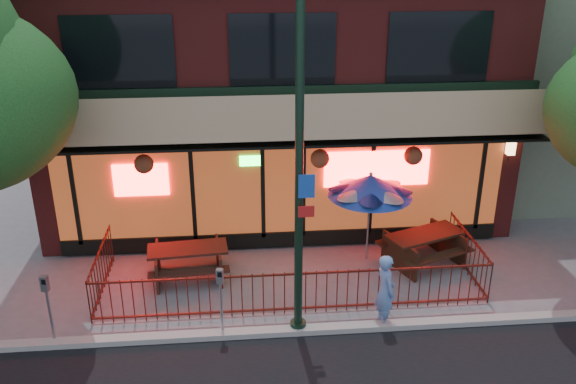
{
  "coord_description": "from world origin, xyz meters",
  "views": [
    {
      "loc": [
        -1.13,
        -10.61,
        7.35
      ],
      "look_at": [
        0.02,
        2.0,
        2.02
      ],
      "focal_mm": 38.0,
      "sensor_mm": 36.0,
      "label": 1
    }
  ],
  "objects_px": {
    "street_light": "(299,186)",
    "patio_umbrella": "(370,185)",
    "parking_meter_far": "(47,299)",
    "picnic_table_left": "(188,258)",
    "pedestrian": "(385,291)",
    "parking_meter_near": "(221,291)",
    "picnic_table_right": "(424,243)"
  },
  "relations": [
    {
      "from": "pedestrian",
      "to": "patio_umbrella",
      "type": "bearing_deg",
      "value": -16.83
    },
    {
      "from": "parking_meter_far",
      "to": "picnic_table_left",
      "type": "bearing_deg",
      "value": 42.79
    },
    {
      "from": "pedestrian",
      "to": "parking_meter_near",
      "type": "bearing_deg",
      "value": 78.94
    },
    {
      "from": "street_light",
      "to": "pedestrian",
      "type": "height_order",
      "value": "street_light"
    },
    {
      "from": "picnic_table_right",
      "to": "parking_meter_near",
      "type": "bearing_deg",
      "value": -153.03
    },
    {
      "from": "picnic_table_right",
      "to": "parking_meter_far",
      "type": "xyz_separation_m",
      "value": [
        -8.1,
        -2.46,
        0.49
      ]
    },
    {
      "from": "street_light",
      "to": "picnic_table_right",
      "type": "relative_size",
      "value": 3.09
    },
    {
      "from": "street_light",
      "to": "picnic_table_right",
      "type": "bearing_deg",
      "value": 36.61
    },
    {
      "from": "parking_meter_near",
      "to": "parking_meter_far",
      "type": "height_order",
      "value": "parking_meter_far"
    },
    {
      "from": "picnic_table_right",
      "to": "patio_umbrella",
      "type": "height_order",
      "value": "patio_umbrella"
    },
    {
      "from": "patio_umbrella",
      "to": "picnic_table_right",
      "type": "bearing_deg",
      "value": -14.39
    },
    {
      "from": "street_light",
      "to": "pedestrian",
      "type": "xyz_separation_m",
      "value": [
        1.76,
        0.05,
        -2.35
      ]
    },
    {
      "from": "patio_umbrella",
      "to": "parking_meter_far",
      "type": "distance_m",
      "value": 7.39
    },
    {
      "from": "street_light",
      "to": "picnic_table_right",
      "type": "distance_m",
      "value": 4.89
    },
    {
      "from": "street_light",
      "to": "patio_umbrella",
      "type": "height_order",
      "value": "street_light"
    },
    {
      "from": "street_light",
      "to": "pedestrian",
      "type": "distance_m",
      "value": 2.94
    },
    {
      "from": "picnic_table_left",
      "to": "parking_meter_far",
      "type": "relative_size",
      "value": 1.28
    },
    {
      "from": "picnic_table_left",
      "to": "patio_umbrella",
      "type": "distance_m",
      "value": 4.57
    },
    {
      "from": "picnic_table_left",
      "to": "patio_umbrella",
      "type": "relative_size",
      "value": 0.84
    },
    {
      "from": "pedestrian",
      "to": "parking_meter_far",
      "type": "height_order",
      "value": "pedestrian"
    },
    {
      "from": "picnic_table_left",
      "to": "patio_umbrella",
      "type": "height_order",
      "value": "patio_umbrella"
    },
    {
      "from": "patio_umbrella",
      "to": "pedestrian",
      "type": "height_order",
      "value": "patio_umbrella"
    },
    {
      "from": "patio_umbrella",
      "to": "street_light",
      "type": "bearing_deg",
      "value": -125.42
    },
    {
      "from": "pedestrian",
      "to": "parking_meter_near",
      "type": "distance_m",
      "value": 3.29
    },
    {
      "from": "picnic_table_left",
      "to": "pedestrian",
      "type": "xyz_separation_m",
      "value": [
        4.07,
        -2.24,
        0.29
      ]
    },
    {
      "from": "picnic_table_left",
      "to": "picnic_table_right",
      "type": "bearing_deg",
      "value": 1.73
    },
    {
      "from": "picnic_table_left",
      "to": "picnic_table_right",
      "type": "height_order",
      "value": "picnic_table_right"
    },
    {
      "from": "picnic_table_left",
      "to": "picnic_table_right",
      "type": "distance_m",
      "value": 5.63
    },
    {
      "from": "street_light",
      "to": "parking_meter_near",
      "type": "relative_size",
      "value": 4.71
    },
    {
      "from": "street_light",
      "to": "parking_meter_far",
      "type": "distance_m",
      "value": 5.24
    },
    {
      "from": "patio_umbrella",
      "to": "parking_meter_far",
      "type": "relative_size",
      "value": 1.52
    },
    {
      "from": "picnic_table_left",
      "to": "parking_meter_near",
      "type": "distance_m",
      "value": 2.47
    }
  ]
}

